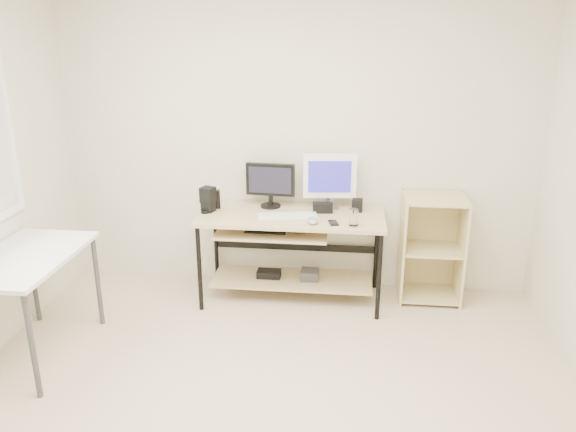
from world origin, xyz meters
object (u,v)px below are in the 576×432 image
(white_imac, at_px, (330,178))
(side_table, at_px, (26,267))
(black_monitor, at_px, (270,182))
(audio_controller, at_px, (215,199))
(desk, at_px, (289,238))
(shelf_unit, at_px, (431,247))

(white_imac, bearing_deg, side_table, -153.49)
(side_table, xyz_separation_m, black_monitor, (1.48, 1.24, 0.29))
(black_monitor, bearing_deg, side_table, -136.15)
(black_monitor, distance_m, audio_controller, 0.48)
(black_monitor, relative_size, white_imac, 0.88)
(white_imac, xyz_separation_m, audio_controller, (-0.94, -0.09, -0.19))
(side_table, relative_size, white_imac, 2.14)
(side_table, bearing_deg, audio_controller, 48.13)
(audio_controller, bearing_deg, desk, -20.48)
(white_imac, bearing_deg, shelf_unit, -6.64)
(desk, height_order, black_monitor, black_monitor)
(desk, relative_size, black_monitor, 3.65)
(desk, relative_size, side_table, 1.50)
(desk, relative_size, white_imac, 3.22)
(black_monitor, distance_m, white_imac, 0.50)
(side_table, distance_m, shelf_unit, 3.09)
(desk, bearing_deg, shelf_unit, 7.77)
(side_table, distance_m, black_monitor, 1.95)
(side_table, height_order, audio_controller, audio_controller)
(side_table, relative_size, shelf_unit, 1.11)
(shelf_unit, xyz_separation_m, black_monitor, (-1.35, 0.02, 0.51))
(side_table, relative_size, audio_controller, 6.37)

